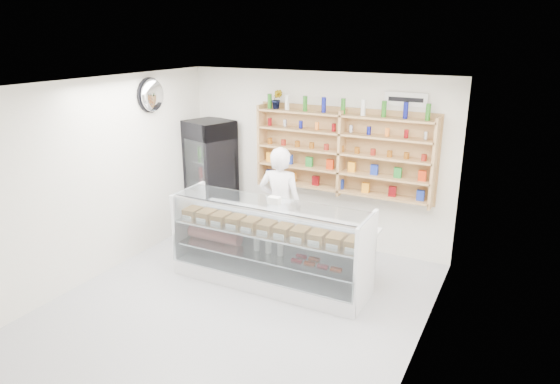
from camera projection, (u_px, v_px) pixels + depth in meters
The scene contains 8 objects.
room at pixel (233, 204), 5.98m from camera, with size 5.00×5.00×5.00m.
display_counter at pixel (271, 260), 6.95m from camera, with size 2.77×0.83×1.21m.
shop_worker at pixel (280, 206), 7.45m from camera, with size 0.66×0.43×1.80m, color white.
drinks_cooler at pixel (211, 176), 8.70m from camera, with size 0.88×0.86×1.94m.
wall_shelving at pixel (341, 153), 7.68m from camera, with size 2.84×0.28×1.33m.
potted_plant at pixel (277, 99), 7.94m from camera, with size 0.17×0.14×0.31m, color #1E6626.
security_mirror at pixel (153, 95), 7.61m from camera, with size 0.15×0.50×0.50m, color silver.
wall_sign at pixel (406, 99), 7.14m from camera, with size 0.62×0.03×0.20m, color white.
Camera 1 is at (3.08, -4.76, 3.37)m, focal length 32.00 mm.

